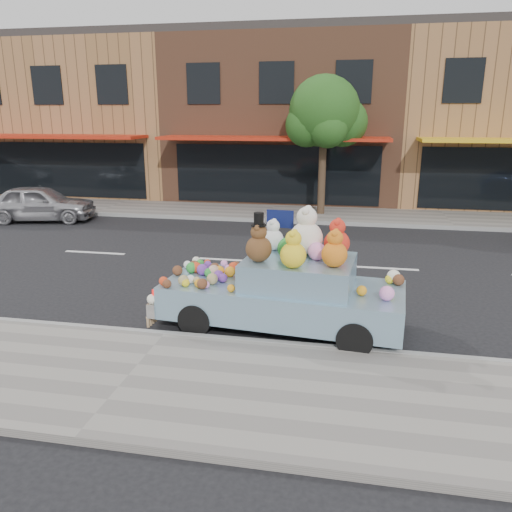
# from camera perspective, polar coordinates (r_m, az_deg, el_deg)

# --- Properties ---
(ground) EXTENTS (120.00, 120.00, 0.00)m
(ground) POSITION_cam_1_polar(r_m,az_deg,el_deg) (13.54, -2.86, -0.48)
(ground) COLOR black
(ground) RESTS_ON ground
(near_sidewalk) EXTENTS (60.00, 3.00, 0.12)m
(near_sidewalk) POSITION_cam_1_polar(r_m,az_deg,el_deg) (7.82, -14.34, -13.40)
(near_sidewalk) COLOR gray
(near_sidewalk) RESTS_ON ground
(far_sidewalk) EXTENTS (60.00, 3.00, 0.12)m
(far_sidewalk) POSITION_cam_1_polar(r_m,az_deg,el_deg) (19.73, 1.56, 4.95)
(far_sidewalk) COLOR gray
(far_sidewalk) RESTS_ON ground
(near_kerb) EXTENTS (60.00, 0.12, 0.13)m
(near_kerb) POSITION_cam_1_polar(r_m,az_deg,el_deg) (9.04, -10.35, -8.92)
(near_kerb) COLOR gray
(near_kerb) RESTS_ON ground
(far_kerb) EXTENTS (60.00, 0.12, 0.13)m
(far_kerb) POSITION_cam_1_polar(r_m,az_deg,el_deg) (18.28, 0.80, 4.08)
(far_kerb) COLOR gray
(far_kerb) RESTS_ON ground
(storefront_left) EXTENTS (10.00, 9.80, 7.30)m
(storefront_left) POSITION_cam_1_polar(r_m,az_deg,el_deg) (27.85, -17.89, 14.85)
(storefront_left) COLOR #98683F
(storefront_left) RESTS_ON ground
(storefront_mid) EXTENTS (10.00, 9.80, 7.30)m
(storefront_mid) POSITION_cam_1_polar(r_m,az_deg,el_deg) (24.79, 3.73, 15.51)
(storefront_mid) COLOR brown
(storefront_mid) RESTS_ON ground
(street_tree) EXTENTS (3.00, 2.70, 5.22)m
(street_tree) POSITION_cam_1_polar(r_m,az_deg,el_deg) (19.20, 7.87, 15.42)
(street_tree) COLOR #38281C
(street_tree) RESTS_ON ground
(car_silver) EXTENTS (4.13, 2.35, 1.33)m
(car_silver) POSITION_cam_1_polar(r_m,az_deg,el_deg) (20.03, -23.48, 5.56)
(car_silver) COLOR #A8A7AC
(car_silver) RESTS_ON ground
(art_car) EXTENTS (4.63, 2.16, 2.23)m
(art_car) POSITION_cam_1_polar(r_m,az_deg,el_deg) (9.09, 3.24, -3.53)
(art_car) COLOR black
(art_car) RESTS_ON ground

